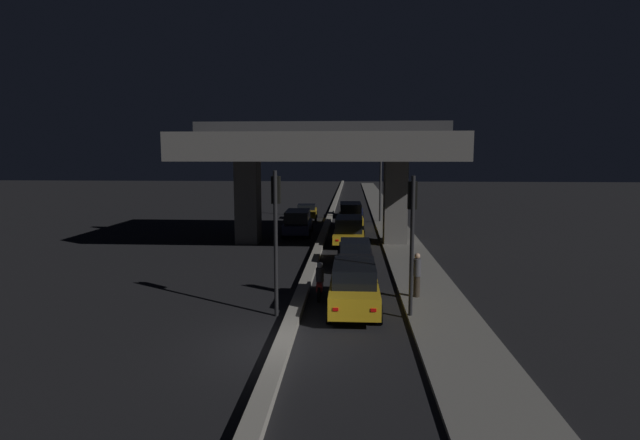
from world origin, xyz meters
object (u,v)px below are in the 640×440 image
object	(u,v)px
car_taxi_yellow_lead	(354,286)
car_black_second	(355,252)
traffic_light_right_of_median	(412,222)
car_taxi_yellow_fourth	(350,215)
car_taxi_yellow_second_oncoming	(306,212)
street_lamp	(377,164)
car_taxi_yellow_third	(349,230)
traffic_light_left_of_median	(276,218)
pedestrian_on_sidewalk	(417,275)
motorcycle_red_filtering_near	(320,283)
car_dark_blue_lead_oncoming	(298,222)
car_dark_blue_fifth	(352,209)

from	to	relation	value
car_taxi_yellow_lead	car_black_second	distance (m)	7.41
traffic_light_right_of_median	car_taxi_yellow_lead	distance (m)	3.25
car_taxi_yellow_fourth	car_taxi_yellow_second_oncoming	distance (m)	6.74
street_lamp	car_taxi_yellow_second_oncoming	xyz separation A→B (m)	(-6.13, 1.77, -4.27)
car_taxi_yellow_fourth	car_taxi_yellow_third	bearing A→B (deg)	177.86
car_taxi_yellow_second_oncoming	street_lamp	bearing A→B (deg)	71.15
traffic_light_left_of_median	pedestrian_on_sidewalk	xyz separation A→B (m)	(5.20, 2.25, -2.48)
traffic_light_right_of_median	motorcycle_red_filtering_near	bearing A→B (deg)	145.66
street_lamp	motorcycle_red_filtering_near	distance (m)	23.89
traffic_light_left_of_median	car_taxi_yellow_third	world-z (taller)	traffic_light_left_of_median
car_taxi_yellow_fourth	car_dark_blue_lead_oncoming	world-z (taller)	car_taxi_yellow_fourth
car_taxi_yellow_lead	car_taxi_yellow_fourth	xyz separation A→B (m)	(-0.20, 21.07, 0.14)
car_taxi_yellow_second_oncoming	traffic_light_left_of_median	bearing A→B (deg)	0.23
traffic_light_right_of_median	car_taxi_yellow_second_oncoming	size ratio (longest dim) A/B	1.14
car_taxi_yellow_third	traffic_light_left_of_median	bearing A→B (deg)	171.13
car_taxi_yellow_second_oncoming	pedestrian_on_sidewalk	distance (m)	25.90
car_black_second	pedestrian_on_sidewalk	world-z (taller)	pedestrian_on_sidewalk
car_taxi_yellow_second_oncoming	car_dark_blue_fifth	bearing A→B (deg)	115.65
car_taxi_yellow_fourth	motorcycle_red_filtering_near	world-z (taller)	car_taxi_yellow_fourth
car_black_second	car_taxi_yellow_second_oncoming	world-z (taller)	car_black_second
car_taxi_yellow_third	motorcycle_red_filtering_near	world-z (taller)	car_taxi_yellow_third
traffic_light_right_of_median	pedestrian_on_sidewalk	xyz separation A→B (m)	(0.51, 2.25, -2.37)
traffic_light_right_of_median	car_dark_blue_fifth	bearing A→B (deg)	93.93
car_taxi_yellow_lead	pedestrian_on_sidewalk	bearing A→B (deg)	-59.20
car_taxi_yellow_fourth	traffic_light_left_of_median	bearing A→B (deg)	171.70
car_taxi_yellow_lead	motorcycle_red_filtering_near	size ratio (longest dim) A/B	2.67
car_taxi_yellow_fourth	car_dark_blue_fifth	world-z (taller)	car_taxi_yellow_fourth
traffic_light_left_of_median	car_black_second	xyz separation A→B (m)	(2.82, 8.19, -2.78)
motorcycle_red_filtering_near	pedestrian_on_sidewalk	bearing A→B (deg)	-90.47
traffic_light_right_of_median	car_dark_blue_lead_oncoming	size ratio (longest dim) A/B	1.05
street_lamp	car_black_second	bearing A→B (deg)	-96.23
car_taxi_yellow_fourth	car_taxi_yellow_second_oncoming	size ratio (longest dim) A/B	1.07
car_taxi_yellow_lead	car_dark_blue_fifth	bearing A→B (deg)	0.09
car_taxi_yellow_lead	car_taxi_yellow_second_oncoming	distance (m)	26.84
street_lamp	car_taxi_yellow_fourth	distance (m)	5.78
traffic_light_right_of_median	car_taxi_yellow_third	size ratio (longest dim) A/B	1.08
street_lamp	pedestrian_on_sidewalk	world-z (taller)	street_lamp
street_lamp	car_taxi_yellow_third	xyz separation A→B (m)	(-2.23, -10.95, -4.01)
car_taxi_yellow_third	car_taxi_yellow_lead	bearing A→B (deg)	-178.12
car_dark_blue_lead_oncoming	traffic_light_left_of_median	bearing A→B (deg)	2.28
car_dark_blue_lead_oncoming	car_taxi_yellow_fourth	bearing A→B (deg)	133.14
traffic_light_left_of_median	motorcycle_red_filtering_near	bearing A→B (deg)	58.51
car_taxi_yellow_fourth	car_taxi_yellow_lead	bearing A→B (deg)	178.88
traffic_light_left_of_median	car_taxi_yellow_third	size ratio (longest dim) A/B	1.11
car_black_second	pedestrian_on_sidewalk	xyz separation A→B (m)	(2.39, -5.94, 0.29)
car_taxi_yellow_third	pedestrian_on_sidewalk	bearing A→B (deg)	-166.74
traffic_light_right_of_median	car_taxi_yellow_fourth	distance (m)	22.08
car_taxi_yellow_third	car_taxi_yellow_second_oncoming	size ratio (longest dim) A/B	1.06
car_dark_blue_lead_oncoming	pedestrian_on_sidewalk	world-z (taller)	pedestrian_on_sidewalk
street_lamp	car_taxi_yellow_fourth	world-z (taller)	street_lamp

